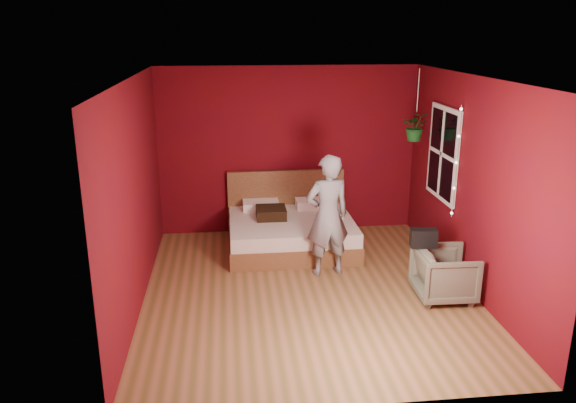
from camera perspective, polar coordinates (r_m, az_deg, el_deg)
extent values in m
plane|color=brown|center=(7.08, 2.02, -9.05)|extent=(4.50, 4.50, 0.00)
cube|color=#5C090B|center=(8.78, -0.02, 5.19)|extent=(4.00, 0.02, 2.60)
cube|color=#5C090B|center=(4.51, 6.34, -6.82)|extent=(4.00, 0.02, 2.60)
cube|color=#5C090B|center=(6.62, -15.34, 0.55)|extent=(0.02, 4.50, 2.60)
cube|color=#5C090B|center=(7.17, 18.24, 1.56)|extent=(0.02, 4.50, 2.60)
cube|color=silver|center=(6.37, 2.27, 12.52)|extent=(4.00, 4.50, 0.02)
cube|color=white|center=(7.91, 15.48, 4.71)|extent=(0.04, 0.97, 1.27)
cube|color=black|center=(7.91, 15.38, 4.71)|extent=(0.02, 0.85, 1.15)
cube|color=white|center=(7.91, 15.35, 4.71)|extent=(0.03, 0.05, 1.15)
cube|color=white|center=(7.91, 15.35, 4.71)|extent=(0.03, 0.85, 0.05)
cylinder|color=silver|center=(7.43, 16.72, 3.81)|extent=(0.01, 0.01, 1.45)
sphere|color=#FFF2CC|center=(7.61, 16.29, -1.14)|extent=(0.04, 0.04, 0.04)
sphere|color=#FFF2CC|center=(7.51, 16.51, 1.31)|extent=(0.04, 0.04, 0.04)
sphere|color=#FFF2CC|center=(7.43, 16.72, 3.81)|extent=(0.04, 0.04, 0.04)
sphere|color=#FFF2CC|center=(7.36, 16.95, 6.37)|extent=(0.04, 0.04, 0.04)
sphere|color=#FFF2CC|center=(7.31, 17.18, 8.96)|extent=(0.04, 0.04, 0.04)
cube|color=brown|center=(8.31, 0.33, -3.95)|extent=(1.83, 1.55, 0.26)
cube|color=silver|center=(8.23, 0.33, -2.47)|extent=(1.79, 1.52, 0.20)
cube|color=brown|center=(8.88, -0.22, 0.02)|extent=(1.83, 0.07, 1.00)
cube|color=white|center=(8.64, -2.78, -0.38)|extent=(0.55, 0.35, 0.13)
cube|color=white|center=(8.72, 2.62, -0.20)|extent=(0.55, 0.35, 0.13)
imported|color=gray|center=(7.27, 4.04, -1.44)|extent=(0.65, 0.49, 1.62)
imported|color=#62614E|center=(7.02, 15.62, -7.13)|extent=(0.70, 0.68, 0.62)
cube|color=black|center=(6.91, 13.61, -3.62)|extent=(0.33, 0.19, 0.22)
cube|color=black|center=(8.24, -1.73, -1.15)|extent=(0.44, 0.44, 0.15)
cylinder|color=silver|center=(8.13, 13.09, 10.94)|extent=(0.01, 0.01, 0.60)
imported|color=#1A5C25|center=(8.20, 12.85, 7.43)|extent=(0.45, 0.41, 0.41)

